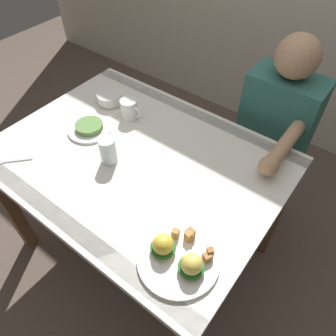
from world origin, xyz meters
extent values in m
plane|color=brown|center=(0.00, 0.00, 0.00)|extent=(6.00, 6.00, 0.00)
cube|color=white|center=(0.00, 0.00, 0.73)|extent=(1.20, 0.90, 0.03)
cube|color=#4C6BB7|center=(0.00, -0.40, 0.74)|extent=(1.20, 0.06, 0.00)
cube|color=#4C6BB7|center=(0.00, 0.40, 0.74)|extent=(1.20, 0.06, 0.00)
cube|color=brown|center=(-0.55, -0.40, 0.36)|extent=(0.06, 0.06, 0.71)
cube|color=brown|center=(-0.55, 0.40, 0.36)|extent=(0.06, 0.06, 0.71)
cube|color=brown|center=(0.55, 0.40, 0.36)|extent=(0.06, 0.06, 0.71)
cylinder|color=white|center=(0.42, -0.27, 0.75)|extent=(0.27, 0.27, 0.01)
cylinder|color=tan|center=(0.36, -0.28, 0.76)|extent=(0.08, 0.08, 0.02)
cylinder|color=#286B2D|center=(0.36, -0.28, 0.78)|extent=(0.08, 0.08, 0.01)
sphere|color=yellow|center=(0.36, -0.28, 0.80)|extent=(0.07, 0.07, 0.07)
cylinder|color=tan|center=(0.47, -0.28, 0.76)|extent=(0.08, 0.08, 0.02)
cylinder|color=#286B2D|center=(0.47, -0.28, 0.78)|extent=(0.08, 0.08, 0.01)
sphere|color=#F7DB56|center=(0.47, -0.28, 0.80)|extent=(0.07, 0.07, 0.07)
cube|color=#AD7038|center=(0.41, -0.19, 0.77)|extent=(0.03, 0.03, 0.04)
cube|color=tan|center=(0.40, -0.20, 0.77)|extent=(0.03, 0.03, 0.04)
cube|color=#AD7038|center=(0.49, -0.20, 0.77)|extent=(0.03, 0.03, 0.04)
cube|color=tan|center=(0.36, -0.22, 0.77)|extent=(0.03, 0.03, 0.04)
cube|color=#B77A42|center=(0.49, -0.22, 0.77)|extent=(0.03, 0.03, 0.03)
cube|color=#B77A42|center=(0.40, -0.19, 0.77)|extent=(0.03, 0.03, 0.04)
cylinder|color=white|center=(-0.36, 0.21, 0.74)|extent=(0.10, 0.10, 0.01)
cylinder|color=white|center=(-0.36, 0.21, 0.77)|extent=(0.12, 0.12, 0.04)
cube|color=#F4DB66|center=(-0.36, 0.20, 0.77)|extent=(0.03, 0.03, 0.02)
cube|color=#F4DB66|center=(-0.37, 0.21, 0.77)|extent=(0.04, 0.04, 0.03)
cube|color=#F4A85B|center=(-0.35, 0.18, 0.77)|extent=(0.03, 0.03, 0.03)
cube|color=#F4A85B|center=(-0.37, 0.20, 0.78)|extent=(0.03, 0.03, 0.03)
cube|color=#F4A85B|center=(-0.35, 0.21, 0.77)|extent=(0.03, 0.03, 0.02)
cube|color=#F4DB66|center=(-0.34, 0.23, 0.78)|extent=(0.03, 0.03, 0.03)
cylinder|color=white|center=(-0.20, 0.18, 0.79)|extent=(0.08, 0.08, 0.09)
cylinder|color=black|center=(-0.20, 0.18, 0.83)|extent=(0.07, 0.07, 0.01)
torus|color=white|center=(-0.16, 0.18, 0.79)|extent=(0.06, 0.01, 0.06)
cube|color=silver|center=(-0.38, -0.32, 0.74)|extent=(0.09, 0.10, 0.00)
cylinder|color=silver|center=(-0.07, -0.09, 0.80)|extent=(0.07, 0.07, 0.12)
cylinder|color=silver|center=(-0.07, -0.09, 0.79)|extent=(0.06, 0.06, 0.09)
cylinder|color=white|center=(-0.28, 0.00, 0.75)|extent=(0.20, 0.20, 0.01)
cylinder|color=#66934C|center=(-0.28, 0.00, 0.76)|extent=(0.12, 0.12, 0.02)
cylinder|color=#33333D|center=(0.27, 0.53, 0.23)|extent=(0.11, 0.11, 0.45)
cylinder|color=#33333D|center=(0.45, 0.53, 0.23)|extent=(0.11, 0.11, 0.45)
cube|color=#2D665B|center=(0.36, 0.63, 0.70)|extent=(0.34, 0.20, 0.50)
sphere|color=tan|center=(0.36, 0.63, 1.04)|extent=(0.19, 0.19, 0.19)
cylinder|color=tan|center=(0.48, 0.38, 0.80)|extent=(0.06, 0.30, 0.06)
sphere|color=tan|center=(0.48, 0.23, 0.80)|extent=(0.08, 0.08, 0.08)
camera|label=1|loc=(0.68, -0.68, 1.70)|focal=34.26mm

